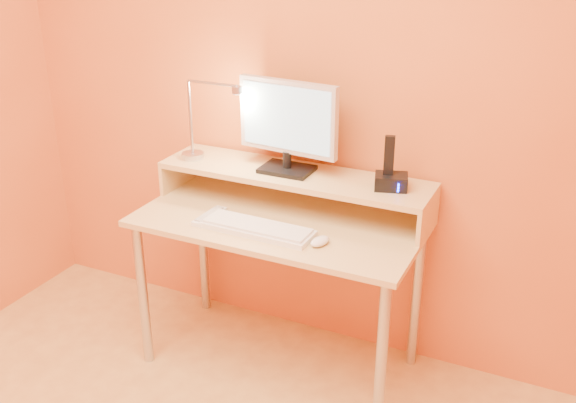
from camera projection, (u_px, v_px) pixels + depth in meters
The scene contains 25 objects.
wall_back at pixel (311, 79), 2.83m from camera, with size 3.00×0.04×2.50m, color orange.
desk_leg_fl at pixel (143, 295), 2.93m from camera, with size 0.04×0.04×0.69m, color #B5B4BE.
desk_leg_fr at pixel (381, 360), 2.50m from camera, with size 0.04×0.04×0.69m, color #B5B4BE.
desk_leg_bl at pixel (203, 248), 3.35m from camera, with size 0.04×0.04×0.69m, color #B5B4BE.
desk_leg_br at pixel (416, 297), 2.91m from camera, with size 0.04×0.04×0.69m, color #B5B4BE.
desk_lower at pixel (279, 222), 2.78m from camera, with size 1.20×0.60×0.03m, color #D4B37F.
shelf_riser_left at pixel (180, 172), 3.10m from camera, with size 0.02×0.30×0.14m, color #D4B37F.
shelf_riser_right at pixel (428, 217), 2.64m from camera, with size 0.02×0.30×0.14m, color #D4B37F.
desk_shelf at pixel (294, 175), 2.84m from camera, with size 1.20×0.30×0.03m, color #D4B37F.
monitor_foot at pixel (287, 169), 2.84m from camera, with size 0.22×0.16×0.02m, color black.
monitor_neck at pixel (287, 160), 2.83m from camera, with size 0.04×0.04×0.07m, color black.
monitor_panel at pixel (288, 117), 2.76m from camera, with size 0.45×0.04×0.31m, color silver.
monitor_back at pixel (290, 116), 2.78m from camera, with size 0.41×0.01×0.26m, color black.
monitor_screen at pixel (286, 118), 2.75m from camera, with size 0.41×0.00×0.27m, color #8DBCD6.
lamp_base at pixel (193, 155), 3.00m from camera, with size 0.10×0.10×0.03m, color #B5B4BE.
lamp_post at pixel (191, 118), 2.93m from camera, with size 0.01×0.01×0.33m, color #B5B4BE.
lamp_arm at pixel (212, 83), 2.81m from camera, with size 0.01×0.01×0.24m, color #B5B4BE.
lamp_head at pixel (237, 90), 2.77m from camera, with size 0.04×0.04×0.03m, color #B5B4BE.
lamp_bulb at pixel (237, 94), 2.78m from camera, with size 0.03×0.03×0.00m, color #FFEAC6.
phone_dock at pixel (391, 182), 2.66m from camera, with size 0.13×0.10×0.06m, color black.
phone_handset at pixel (389, 155), 2.62m from camera, with size 0.04×0.03×0.16m, color black.
phone_led at pixel (398, 188), 2.60m from camera, with size 0.01×0.00×0.04m, color #132CEB.
keyboard at pixel (257, 229), 2.66m from camera, with size 0.47×0.15×0.02m, color white.
mouse at pixel (320, 241), 2.55m from camera, with size 0.05×0.09×0.03m, color white.
remote_control at pixel (210, 216), 2.78m from camera, with size 0.05×0.19×0.02m, color white.
Camera 1 is at (1.11, -1.08, 1.89)m, focal length 41.34 mm.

